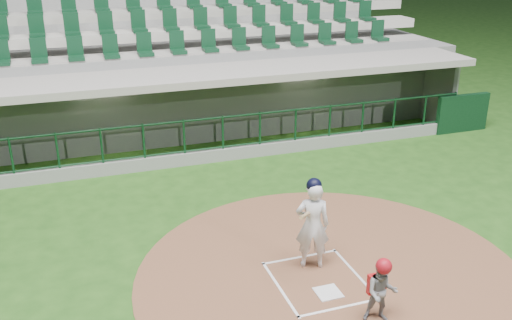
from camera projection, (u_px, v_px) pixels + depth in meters
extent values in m
plane|color=#1E4714|center=(312.00, 273.00, 10.57)|extent=(120.00, 120.00, 0.00)
cylinder|color=brown|center=(331.00, 275.00, 10.49)|extent=(7.20, 7.20, 0.01)
cube|color=white|center=(328.00, 293.00, 9.95)|extent=(0.43, 0.43, 0.02)
cube|color=white|center=(280.00, 288.00, 10.08)|extent=(0.05, 1.80, 0.01)
cube|color=silver|center=(355.00, 273.00, 10.53)|extent=(0.05, 1.80, 0.01)
cube|color=silver|center=(300.00, 257.00, 11.05)|extent=(1.55, 0.05, 0.01)
cube|color=white|center=(340.00, 308.00, 9.56)|extent=(1.55, 0.05, 0.01)
cube|color=gray|center=(210.00, 159.00, 17.36)|extent=(15.00, 3.00, 0.10)
cube|color=slate|center=(196.00, 101.00, 18.25)|extent=(15.00, 0.20, 2.70)
cube|color=#9E9A8C|center=(196.00, 95.00, 18.05)|extent=(13.50, 0.04, 0.90)
cube|color=slate|center=(425.00, 94.00, 19.11)|extent=(0.20, 3.00, 2.70)
cube|color=gray|center=(209.00, 69.00, 16.09)|extent=(15.40, 3.50, 0.20)
cube|color=gray|center=(223.00, 155.00, 15.74)|extent=(15.00, 0.15, 0.40)
cube|color=black|center=(222.00, 100.00, 15.16)|extent=(15.00, 0.01, 0.95)
cube|color=brown|center=(201.00, 140.00, 18.18)|extent=(12.75, 0.40, 0.45)
cube|color=white|center=(100.00, 79.00, 15.45)|extent=(1.30, 0.35, 0.04)
cube|color=white|center=(303.00, 64.00, 17.26)|extent=(1.30, 0.35, 0.04)
cube|color=black|center=(462.00, 113.00, 17.89)|extent=(1.80, 0.18, 1.20)
imported|color=#B21413|center=(50.00, 135.00, 16.41)|extent=(1.26, 0.75, 1.91)
imported|color=#9C1210|center=(153.00, 126.00, 17.48)|extent=(1.07, 0.61, 1.72)
imported|color=#B52013|center=(266.00, 118.00, 18.40)|extent=(0.90, 0.73, 1.60)
imported|color=#AF1217|center=(354.00, 106.00, 19.29)|extent=(1.79, 1.04, 1.83)
cube|color=slate|center=(184.00, 80.00, 19.59)|extent=(17.00, 6.50, 2.50)
cube|color=gray|center=(193.00, 55.00, 17.84)|extent=(16.60, 0.95, 0.30)
cube|color=#ABA69A|center=(186.00, 33.00, 18.48)|extent=(16.60, 0.95, 0.30)
cube|color=gray|center=(179.00, 12.00, 19.11)|extent=(16.60, 0.95, 0.30)
cube|color=gray|center=(164.00, 26.00, 22.02)|extent=(17.00, 0.25, 5.05)
imported|color=white|center=(312.00, 225.00, 10.47)|extent=(0.73, 0.61, 1.72)
sphere|color=black|center=(314.00, 185.00, 10.17)|extent=(0.28, 0.28, 0.28)
cylinder|color=#A27B4A|center=(306.00, 215.00, 10.03)|extent=(0.58, 0.79, 0.39)
imported|color=gray|center=(381.00, 292.00, 9.07)|extent=(0.63, 0.57, 1.06)
sphere|color=#A3111C|center=(384.00, 266.00, 8.89)|extent=(0.26, 0.26, 0.26)
cube|color=#AC1214|center=(377.00, 283.00, 9.17)|extent=(0.32, 0.10, 0.35)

